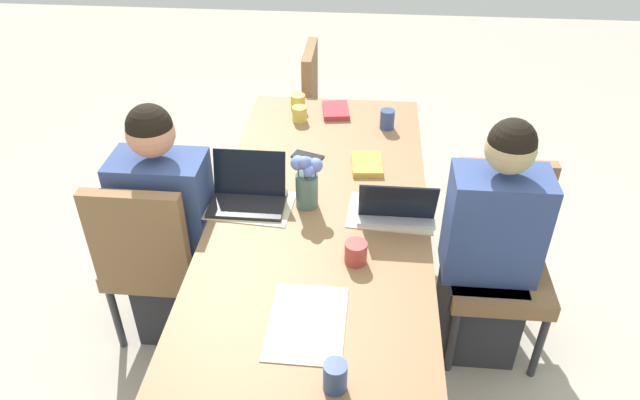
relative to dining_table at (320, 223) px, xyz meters
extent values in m
plane|color=#B2A899|center=(0.00, 0.00, -0.66)|extent=(10.00, 10.00, 0.00)
cube|color=olive|center=(0.00, 0.00, 0.05)|extent=(2.18, 0.92, 0.04)
cylinder|color=olive|center=(1.01, -0.38, -0.31)|extent=(0.07, 0.07, 0.69)
cylinder|color=olive|center=(1.01, 0.38, -0.31)|extent=(0.07, 0.07, 0.69)
cube|color=olive|center=(0.00, 0.75, -0.25)|extent=(0.44, 0.44, 0.08)
cube|color=olive|center=(-0.19, 0.75, 0.01)|extent=(0.06, 0.42, 0.45)
cylinder|color=#333338|center=(0.19, 0.94, -0.48)|extent=(0.04, 0.04, 0.37)
cylinder|color=#333338|center=(0.19, 0.56, -0.48)|extent=(0.04, 0.04, 0.37)
cylinder|color=#333338|center=(-0.19, 0.94, -0.48)|extent=(0.04, 0.04, 0.37)
cylinder|color=#333338|center=(-0.19, 0.56, -0.48)|extent=(0.04, 0.04, 0.37)
cube|color=#2D2D33|center=(0.00, 0.69, -0.44)|extent=(0.36, 0.34, 0.45)
cube|color=#384C84|center=(0.00, 0.69, 0.04)|extent=(0.24, 0.40, 0.50)
sphere|color=tan|center=(0.00, 0.69, 0.41)|extent=(0.20, 0.20, 0.20)
sphere|color=black|center=(0.00, 0.69, 0.44)|extent=(0.19, 0.19, 0.19)
cube|color=olive|center=(0.00, -0.80, -0.25)|extent=(0.44, 0.44, 0.08)
cube|color=olive|center=(0.19, -0.80, 0.01)|extent=(0.06, 0.42, 0.45)
cylinder|color=#333338|center=(-0.19, -0.99, -0.48)|extent=(0.04, 0.04, 0.37)
cylinder|color=#333338|center=(-0.19, -0.61, -0.48)|extent=(0.04, 0.04, 0.37)
cylinder|color=#333338|center=(0.19, -0.99, -0.48)|extent=(0.04, 0.04, 0.37)
cylinder|color=#333338|center=(0.19, -0.61, -0.48)|extent=(0.04, 0.04, 0.37)
cube|color=#2D2D33|center=(0.00, -0.74, -0.44)|extent=(0.36, 0.34, 0.45)
cube|color=#384C84|center=(0.00, -0.74, 0.04)|extent=(0.24, 0.40, 0.50)
sphere|color=tan|center=(0.00, -0.74, 0.41)|extent=(0.20, 0.20, 0.20)
sphere|color=black|center=(0.00, -0.74, 0.44)|extent=(0.19, 0.19, 0.19)
cube|color=olive|center=(1.43, 0.00, -0.25)|extent=(0.44, 0.44, 0.08)
cube|color=olive|center=(1.43, 0.19, 0.01)|extent=(0.42, 0.06, 0.45)
cylinder|color=#333338|center=(1.62, -0.19, -0.48)|extent=(0.04, 0.04, 0.37)
cylinder|color=#333338|center=(1.24, -0.19, -0.48)|extent=(0.04, 0.04, 0.37)
cylinder|color=#333338|center=(1.62, 0.19, -0.48)|extent=(0.04, 0.04, 0.37)
cylinder|color=#333338|center=(1.24, 0.19, -0.48)|extent=(0.04, 0.04, 0.37)
cylinder|color=#4C6B60|center=(0.03, 0.06, 0.15)|extent=(0.10, 0.10, 0.15)
sphere|color=#6B7FD1|center=(0.03, 0.06, 0.28)|extent=(0.06, 0.06, 0.06)
cylinder|color=#477A3D|center=(0.03, 0.06, 0.25)|extent=(0.01, 0.01, 0.05)
sphere|color=#6B7FD1|center=(0.03, 0.09, 0.28)|extent=(0.06, 0.06, 0.06)
cylinder|color=#477A3D|center=(0.03, 0.09, 0.25)|extent=(0.01, 0.01, 0.06)
sphere|color=#6B7FD1|center=(0.01, 0.07, 0.30)|extent=(0.05, 0.05, 0.05)
cylinder|color=#477A3D|center=(0.01, 0.07, 0.26)|extent=(0.01, 0.01, 0.07)
sphere|color=#6B7FD1|center=(0.00, 0.05, 0.27)|extent=(0.05, 0.05, 0.05)
cylinder|color=#477A3D|center=(0.00, 0.05, 0.24)|extent=(0.01, 0.01, 0.04)
sphere|color=#6B7FD1|center=(0.03, 0.02, 0.27)|extent=(0.06, 0.06, 0.06)
cylinder|color=#477A3D|center=(0.03, 0.02, 0.25)|extent=(0.01, 0.01, 0.05)
cube|color=beige|center=(-0.65, -0.01, 0.07)|extent=(0.36, 0.27, 0.00)
cube|color=beige|center=(0.00, 0.30, 0.07)|extent=(0.29, 0.38, 0.00)
cube|color=beige|center=(0.00, -0.30, 0.07)|extent=(0.28, 0.38, 0.00)
cube|color=black|center=(0.00, 0.31, 0.08)|extent=(0.22, 0.32, 0.02)
cube|color=black|center=(0.09, 0.31, 0.19)|extent=(0.06, 0.31, 0.20)
cube|color=silver|center=(0.00, -0.32, 0.08)|extent=(0.22, 0.32, 0.02)
cube|color=black|center=(-0.08, -0.32, 0.19)|extent=(0.07, 0.31, 0.19)
cylinder|color=#33477A|center=(-0.90, -0.13, 0.12)|extent=(0.07, 0.07, 0.10)
cylinder|color=#AD3D38|center=(-0.32, -0.16, 0.12)|extent=(0.09, 0.09, 0.09)
cylinder|color=#DBC64C|center=(0.81, 0.18, 0.11)|extent=(0.08, 0.08, 0.08)
cylinder|color=#DBC64C|center=(0.94, 0.21, 0.12)|extent=(0.08, 0.08, 0.09)
cylinder|color=#33477A|center=(0.76, -0.29, 0.12)|extent=(0.08, 0.08, 0.10)
cube|color=#B73338|center=(0.91, -0.01, 0.09)|extent=(0.22, 0.16, 0.03)
cube|color=gold|center=(0.36, -0.19, 0.09)|extent=(0.21, 0.16, 0.03)
cube|color=black|center=(0.43, 0.10, 0.08)|extent=(0.12, 0.17, 0.01)
camera|label=1|loc=(-2.03, -0.18, 1.56)|focal=33.15mm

